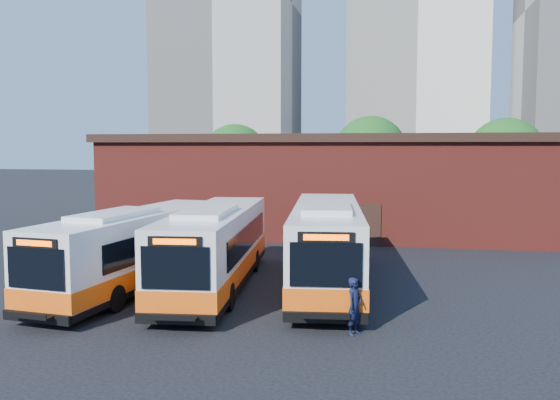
% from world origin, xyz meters
% --- Properties ---
extents(ground, '(220.00, 220.00, 0.00)m').
position_xyz_m(ground, '(0.00, 0.00, 0.00)').
color(ground, black).
extents(bus_west, '(3.70, 12.08, 3.25)m').
position_xyz_m(bus_west, '(-5.67, 1.98, 1.47)').
color(bus_west, silver).
rests_on(bus_west, ground).
extents(bus_midwest, '(3.74, 12.43, 3.34)m').
position_xyz_m(bus_midwest, '(-2.63, 2.80, 1.52)').
color(bus_midwest, silver).
rests_on(bus_midwest, ground).
extents(bus_mideast, '(4.06, 12.94, 3.47)m').
position_xyz_m(bus_mideast, '(1.71, 4.03, 1.58)').
color(bus_mideast, silver).
rests_on(bus_mideast, ground).
extents(transit_worker, '(0.65, 0.76, 1.75)m').
position_xyz_m(transit_worker, '(3.31, -2.13, 0.88)').
color(transit_worker, black).
rests_on(transit_worker, ground).
extents(depot_building, '(28.60, 12.60, 6.40)m').
position_xyz_m(depot_building, '(0.00, 20.00, 3.26)').
color(depot_building, maroon).
rests_on(depot_building, ground).
extents(tree_west, '(6.00, 6.00, 7.65)m').
position_xyz_m(tree_west, '(-10.00, 32.00, 4.64)').
color(tree_west, '#382314').
rests_on(tree_west, ground).
extents(tree_mid, '(6.56, 6.56, 8.36)m').
position_xyz_m(tree_mid, '(2.00, 34.00, 5.08)').
color(tree_mid, '#382314').
rests_on(tree_mid, ground).
extents(tree_east, '(6.24, 6.24, 7.96)m').
position_xyz_m(tree_east, '(13.00, 31.00, 4.83)').
color(tree_east, '#382314').
rests_on(tree_east, ground).
extents(tower_left, '(20.00, 18.00, 56.20)m').
position_xyz_m(tower_left, '(-22.00, 72.00, 27.84)').
color(tower_left, '#AAA79C').
rests_on(tower_left, ground).
extents(tower_center, '(22.00, 20.00, 61.20)m').
position_xyz_m(tower_center, '(7.00, 86.00, 30.34)').
color(tower_center, silver).
rests_on(tower_center, ground).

